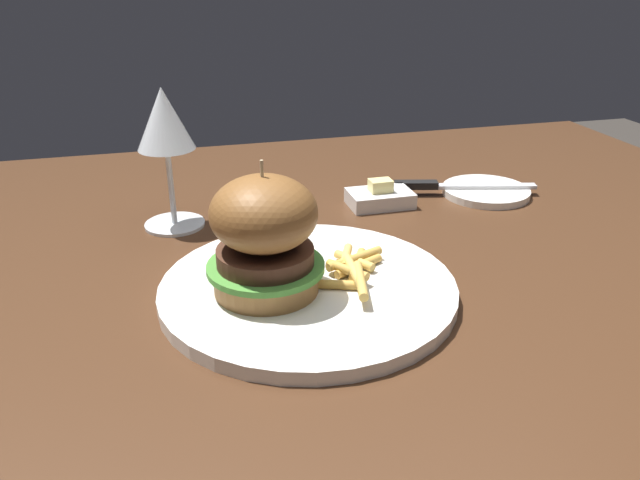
{
  "coord_description": "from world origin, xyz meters",
  "views": [
    {
      "loc": [
        -0.19,
        -0.65,
        1.04
      ],
      "look_at": [
        -0.05,
        -0.1,
        0.78
      ],
      "focal_mm": 35.0,
      "sensor_mm": 36.0,
      "label": 1
    }
  ],
  "objects": [
    {
      "name": "wine_glass",
      "position": [
        -0.19,
        0.08,
        0.87
      ],
      "size": [
        0.07,
        0.07,
        0.17
      ],
      "color": "silver",
      "rests_on": "dining_table"
    },
    {
      "name": "burger_sandwich",
      "position": [
        -0.11,
        -0.13,
        0.81
      ],
      "size": [
        0.11,
        0.11,
        0.13
      ],
      "color": "#9E6B38",
      "rests_on": "main_plate"
    },
    {
      "name": "butter_dish",
      "position": [
        0.08,
        0.08,
        0.75
      ],
      "size": [
        0.08,
        0.05,
        0.04
      ],
      "color": "white",
      "rests_on": "dining_table"
    },
    {
      "name": "table_knife",
      "position": [
        0.19,
        0.09,
        0.75
      ],
      "size": [
        0.19,
        0.06,
        0.01
      ],
      "color": "silver",
      "rests_on": "bread_plate"
    },
    {
      "name": "fries_pile",
      "position": [
        -0.02,
        -0.13,
        0.76
      ],
      "size": [
        0.08,
        0.12,
        0.02
      ],
      "color": "gold",
      "rests_on": "main_plate"
    },
    {
      "name": "dining_table",
      "position": [
        0.0,
        0.0,
        0.65
      ],
      "size": [
        1.23,
        0.85,
        0.74
      ],
      "color": "#472B19",
      "rests_on": "ground"
    },
    {
      "name": "bread_plate",
      "position": [
        0.24,
        0.08,
        0.74
      ],
      "size": [
        0.12,
        0.12,
        0.01
      ],
      "primitive_type": "cylinder",
      "color": "white",
      "rests_on": "dining_table"
    },
    {
      "name": "main_plate",
      "position": [
        -0.07,
        -0.13,
        0.75
      ],
      "size": [
        0.29,
        0.29,
        0.01
      ],
      "primitive_type": "cylinder",
      "color": "white",
      "rests_on": "dining_table"
    }
  ]
}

